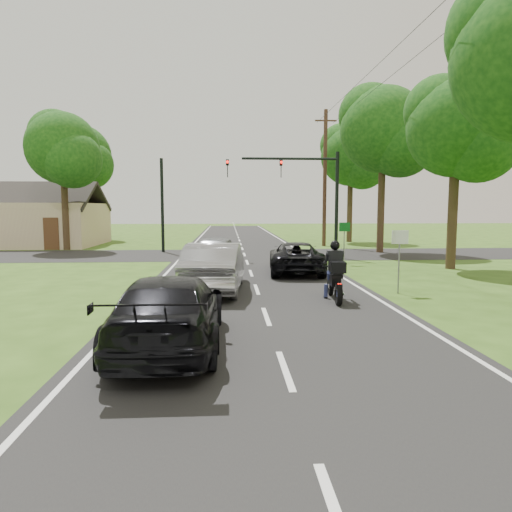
% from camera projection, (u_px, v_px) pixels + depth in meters
% --- Properties ---
extents(ground, '(140.00, 140.00, 0.00)m').
position_uv_depth(ground, '(266.00, 317.00, 12.05)').
color(ground, '#304D15').
rests_on(ground, ground).
extents(road, '(8.00, 100.00, 0.01)m').
position_uv_depth(road, '(249.00, 267.00, 21.97)').
color(road, black).
rests_on(road, ground).
extents(cross_road, '(60.00, 7.00, 0.01)m').
position_uv_depth(cross_road, '(244.00, 255.00, 27.93)').
color(cross_road, black).
rests_on(cross_road, ground).
extents(motorcycle_rider, '(0.62, 2.21, 1.90)m').
position_uv_depth(motorcycle_rider, '(335.00, 277.00, 14.02)').
color(motorcycle_rider, black).
rests_on(motorcycle_rider, ground).
extents(dark_suv, '(2.66, 5.07, 1.36)m').
position_uv_depth(dark_suv, '(296.00, 257.00, 20.11)').
color(dark_suv, black).
rests_on(dark_suv, road).
extents(silver_sedan, '(2.19, 5.21, 1.67)m').
position_uv_depth(silver_sedan, '(215.00, 267.00, 15.68)').
color(silver_sedan, '#A4A4A8').
rests_on(silver_sedan, road).
extents(silver_suv, '(2.38, 4.91, 1.62)m').
position_uv_depth(silver_suv, '(216.00, 252.00, 21.05)').
color(silver_suv, '#989B9F').
rests_on(silver_suv, road).
extents(dark_car_behind, '(2.11, 5.16, 1.50)m').
position_uv_depth(dark_car_behind, '(170.00, 311.00, 9.35)').
color(dark_car_behind, black).
rests_on(dark_car_behind, road).
extents(traffic_signal, '(6.38, 0.44, 6.00)m').
position_uv_depth(traffic_signal, '(304.00, 185.00, 25.71)').
color(traffic_signal, black).
rests_on(traffic_signal, ground).
extents(signal_pole_far, '(0.20, 0.20, 6.00)m').
position_uv_depth(signal_pole_far, '(162.00, 206.00, 29.28)').
color(signal_pole_far, black).
rests_on(signal_pole_far, ground).
extents(utility_pole_far, '(1.60, 0.28, 10.00)m').
position_uv_depth(utility_pole_far, '(325.00, 178.00, 33.73)').
color(utility_pole_far, '#4C2E22').
rests_on(utility_pole_far, ground).
extents(sign_white, '(0.55, 0.07, 2.12)m').
position_uv_depth(sign_white, '(400.00, 246.00, 15.13)').
color(sign_white, slate).
rests_on(sign_white, ground).
extents(sign_green, '(0.55, 0.07, 2.12)m').
position_uv_depth(sign_green, '(344.00, 233.00, 23.08)').
color(sign_green, slate).
rests_on(sign_green, ground).
extents(tree_row_c, '(4.80, 4.65, 8.76)m').
position_uv_depth(tree_row_c, '(464.00, 133.00, 20.72)').
color(tree_row_c, '#332316').
rests_on(tree_row_c, ground).
extents(tree_row_d, '(5.76, 5.58, 10.45)m').
position_uv_depth(tree_row_d, '(389.00, 134.00, 28.45)').
color(tree_row_d, '#332316').
rests_on(tree_row_d, ground).
extents(tree_row_e, '(5.28, 5.12, 9.61)m').
position_uv_depth(tree_row_e, '(355.00, 159.00, 37.49)').
color(tree_row_e, '#332316').
rests_on(tree_row_e, ground).
extents(tree_left_near, '(5.12, 4.96, 9.22)m').
position_uv_depth(tree_left_near, '(66.00, 152.00, 30.28)').
color(tree_left_near, '#332316').
rests_on(tree_left_near, ground).
extents(tree_left_far, '(5.76, 5.58, 10.14)m').
position_uv_depth(tree_left_far, '(83.00, 159.00, 39.99)').
color(tree_left_far, '#332316').
rests_on(tree_left_far, ground).
extents(house, '(10.20, 8.00, 4.84)m').
position_uv_depth(house, '(31.00, 222.00, 34.70)').
color(house, tan).
rests_on(house, ground).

